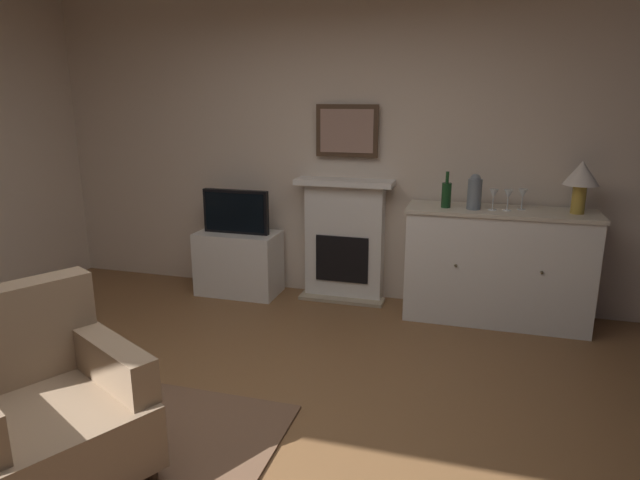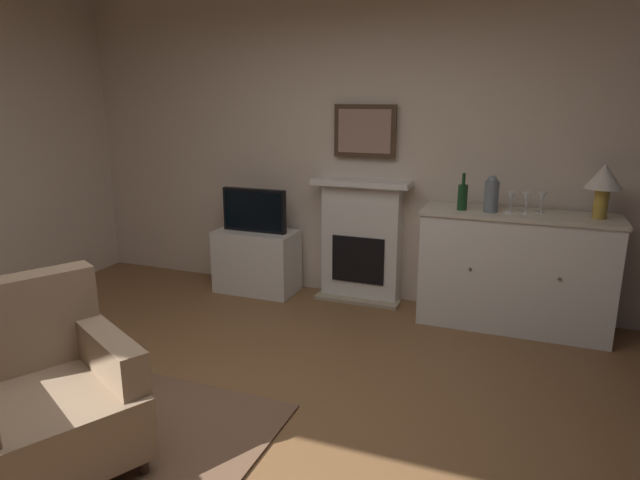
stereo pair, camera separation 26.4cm
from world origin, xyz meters
name	(u,v)px [view 1 (the left image)]	position (x,y,z in m)	size (l,w,h in m)	color
ground_plane	(241,456)	(0.00, 0.00, -0.05)	(5.87, 5.03, 0.10)	brown
wall_rear	(351,135)	(0.00, 2.48, 1.47)	(5.87, 0.06, 2.94)	beige
area_rug	(75,466)	(-0.73, -0.38, 0.01)	(1.84, 1.67, 0.02)	brown
fireplace_unit	(344,240)	(-0.02, 2.36, 0.55)	(0.87, 0.30, 1.10)	white
framed_picture	(347,131)	(-0.02, 2.40, 1.51)	(0.55, 0.04, 0.45)	#473323
sideboard_cabinet	(497,266)	(1.30, 2.18, 0.47)	(1.47, 0.49, 0.94)	white
table_lamp	(581,177)	(1.85, 2.18, 1.22)	(0.26, 0.26, 0.40)	#B79338
wine_bottle	(446,194)	(0.87, 2.14, 1.04)	(0.08, 0.08, 0.29)	#193F1E
wine_glass_left	(494,195)	(1.23, 2.14, 1.06)	(0.07, 0.07, 0.16)	silver
wine_glass_center	(508,195)	(1.34, 2.15, 1.06)	(0.07, 0.07, 0.16)	silver
wine_glass_right	(523,194)	(1.45, 2.22, 1.06)	(0.07, 0.07, 0.16)	silver
vase_decorative	(475,192)	(1.08, 2.13, 1.08)	(0.11, 0.11, 0.28)	slate
tv_cabinet	(239,263)	(-1.00, 2.19, 0.29)	(0.75, 0.42, 0.59)	white
tv_set	(236,212)	(-1.00, 2.17, 0.79)	(0.62, 0.07, 0.40)	black
armchair	(41,407)	(-0.80, -0.47, 0.38)	(1.07, 1.05, 0.92)	#8C7259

